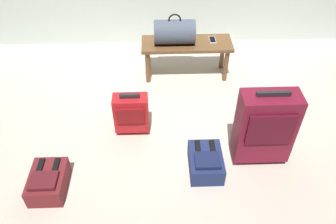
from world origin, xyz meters
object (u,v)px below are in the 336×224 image
backpack_navy (206,162)px  duffel_bag_slate (174,32)px  suitcase_upright_burgundy (265,127)px  bench (187,48)px  backpack_maroon (48,181)px  suitcase_small_red (131,113)px  cell_phone (212,40)px

backpack_navy → duffel_bag_slate: bearing=98.1°
backpack_navy → suitcase_upright_burgundy: bearing=13.5°
bench → backpack_navy: (0.06, -1.42, -0.27)m
backpack_maroon → backpack_navy: bearing=6.9°
bench → suitcase_small_red: bearing=-122.0°
suitcase_upright_burgundy → backpack_maroon: suitcase_upright_burgundy is taller
suitcase_small_red → backpack_navy: bearing=-37.0°
bench → backpack_maroon: bearing=-128.0°
duffel_bag_slate → backpack_navy: 1.51m
cell_phone → suitcase_small_red: (-0.87, -0.98, -0.19)m
cell_phone → bench: bearing=-171.9°
suitcase_upright_burgundy → backpack_maroon: (-1.79, -0.27, -0.29)m
cell_phone → backpack_navy: (-0.22, -1.47, -0.34)m
backpack_navy → bench: bearing=92.6°
suitcase_upright_burgundy → suitcase_small_red: bearing=161.8°
cell_phone → backpack_navy: bearing=-98.7°
bench → cell_phone: bearing=8.1°
duffel_bag_slate → suitcase_small_red: (-0.45, -0.94, -0.32)m
suitcase_small_red → duffel_bag_slate: bearing=64.5°
bench → suitcase_upright_burgundy: bearing=-67.2°
bench → suitcase_small_red: (-0.58, -0.94, -0.12)m
bench → duffel_bag_slate: size_ratio=2.27×
suitcase_upright_burgundy → backpack_navy: bearing=-166.5°
backpack_maroon → duffel_bag_slate: bearing=55.2°
duffel_bag_slate → backpack_navy: duffel_bag_slate is taller
bench → duffel_bag_slate: (-0.14, 0.00, 0.20)m
suitcase_small_red → backpack_maroon: bearing=-135.3°
suitcase_small_red → backpack_navy: 0.83m
bench → duffel_bag_slate: 0.24m
suitcase_small_red → backpack_navy: (0.65, -0.49, -0.15)m
suitcase_small_red → backpack_maroon: 0.93m
suitcase_small_red → bench: bearing=58.0°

